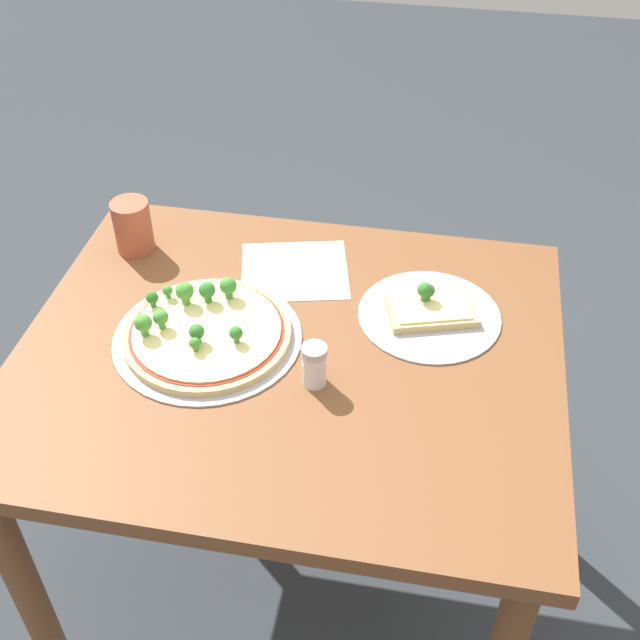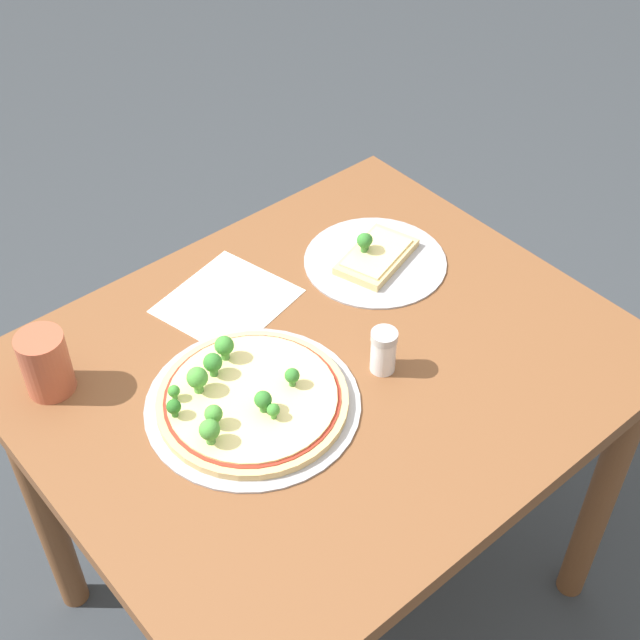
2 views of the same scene
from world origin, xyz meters
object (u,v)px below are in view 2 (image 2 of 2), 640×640
dining_table (325,405)px  condiment_shaker (383,351)px  drinking_cup (45,363)px  pizza_tray_whole (251,401)px  pizza_tray_slice (375,257)px

dining_table → condiment_shaker: 0.19m
drinking_cup → dining_table: bearing=147.4°
pizza_tray_whole → drinking_cup: 0.34m
pizza_tray_whole → condiment_shaker: bearing=161.3°
drinking_cup → condiment_shaker: size_ratio=1.38×
pizza_tray_whole → drinking_cup: (0.23, -0.25, 0.04)m
pizza_tray_slice → condiment_shaker: size_ratio=3.31×
dining_table → pizza_tray_whole: 0.21m
pizza_tray_whole → condiment_shaker: (-0.22, 0.08, 0.03)m
pizza_tray_whole → pizza_tray_slice: pizza_tray_whole is taller
dining_table → pizza_tray_slice: size_ratio=3.62×
dining_table → drinking_cup: 0.50m
pizza_tray_whole → drinking_cup: bearing=-47.6°
pizza_tray_whole → drinking_cup: size_ratio=3.07×
dining_table → pizza_tray_whole: pizza_tray_whole is taller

